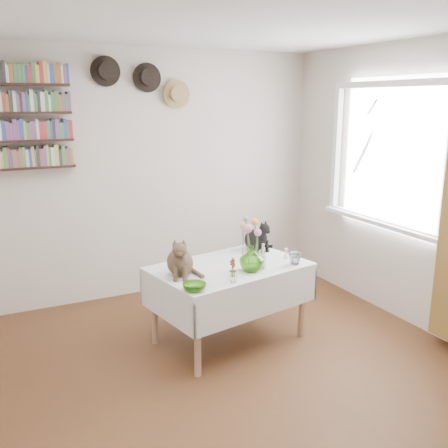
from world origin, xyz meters
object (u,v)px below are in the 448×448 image
dining_table (229,284)px  bookshelf_unit (12,117)px  tabby_cat (180,255)px  black_cat (255,235)px  flower_vase (252,258)px

dining_table → bookshelf_unit: size_ratio=1.37×
dining_table → tabby_cat: tabby_cat is taller
black_cat → flower_vase: 0.58m
tabby_cat → dining_table: bearing=26.7°
dining_table → tabby_cat: (-0.45, -0.04, 0.33)m
tabby_cat → bookshelf_unit: (-1.02, 1.34, 1.02)m
black_cat → bookshelf_unit: (-1.87, 1.01, 1.03)m
dining_table → black_cat: size_ratio=4.70×
tabby_cat → bookshelf_unit: size_ratio=0.33×
dining_table → flower_vase: 0.35m
black_cat → flower_vase: black_cat is taller
tabby_cat → flower_vase: bearing=6.0°
black_cat → bookshelf_unit: bookshelf_unit is taller
flower_vase → black_cat: bearing=58.1°
tabby_cat → flower_vase: size_ratio=1.56×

